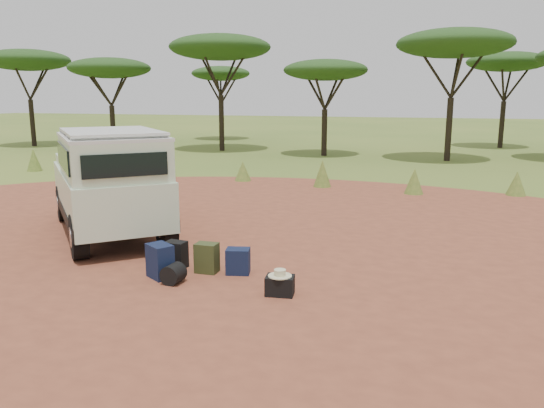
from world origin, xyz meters
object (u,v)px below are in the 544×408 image
(duffel_navy, at_px, (238,261))
(backpack_olive, at_px, (207,258))
(backpack_navy, at_px, (160,261))
(safari_vehicle, at_px, (109,184))
(backpack_black, at_px, (176,255))
(hard_case, at_px, (280,286))

(duffel_navy, bearing_deg, backpack_olive, 177.50)
(duffel_navy, bearing_deg, backpack_navy, -166.47)
(safari_vehicle, height_order, backpack_navy, safari_vehicle)
(backpack_black, xyz_separation_m, backpack_navy, (-0.01, -0.55, 0.05))
(hard_case, bearing_deg, backpack_olive, 149.70)
(backpack_olive, bearing_deg, backpack_navy, -142.83)
(backpack_navy, height_order, backpack_olive, backpack_navy)
(duffel_navy, relative_size, hard_case, 1.04)
(backpack_olive, xyz_separation_m, hard_case, (1.51, -0.63, -0.11))
(backpack_black, xyz_separation_m, duffel_navy, (1.16, 0.04, -0.02))
(duffel_navy, distance_m, hard_case, 1.22)
(backpack_navy, bearing_deg, hard_case, 28.85)
(backpack_black, relative_size, backpack_navy, 0.84)
(safari_vehicle, relative_size, hard_case, 11.08)
(backpack_olive, relative_size, duffel_navy, 1.17)
(backpack_black, xyz_separation_m, backpack_olive, (0.62, -0.06, 0.02))
(duffel_navy, bearing_deg, hard_case, -50.23)
(safari_vehicle, xyz_separation_m, backpack_black, (2.45, -1.64, -0.88))
(hard_case, bearing_deg, backpack_black, 154.30)
(backpack_black, relative_size, duffel_navy, 1.09)
(backpack_black, distance_m, duffel_navy, 1.16)
(backpack_navy, distance_m, hard_case, 2.15)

